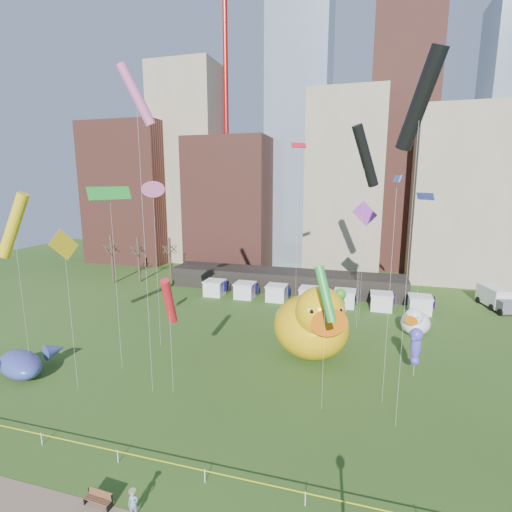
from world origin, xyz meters
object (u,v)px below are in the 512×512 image
(box_truck, at_px, (496,298))
(whale_inflatable, at_px, (23,363))
(seahorse_purple, at_px, (416,343))
(woman, at_px, (133,504))
(big_duck, at_px, (313,323))
(small_duck, at_px, (415,322))
(seahorse_green, at_px, (340,302))
(park_bench, at_px, (99,498))

(box_truck, bearing_deg, whale_inflatable, -158.76)
(seahorse_purple, xyz_separation_m, woman, (-16.07, -20.33, -2.45))
(big_duck, height_order, small_duck, big_duck)
(big_duck, distance_m, whale_inflatable, 27.60)
(seahorse_green, bearing_deg, big_duck, -97.78)
(box_truck, xyz_separation_m, woman, (-29.36, -44.47, -0.73))
(seahorse_purple, height_order, box_truck, seahorse_purple)
(seahorse_green, distance_m, box_truck, 26.61)
(park_bench, bearing_deg, whale_inflatable, 150.66)
(whale_inflatable, height_order, park_bench, whale_inflatable)
(small_duck, bearing_deg, woman, -100.02)
(park_bench, bearing_deg, seahorse_purple, 51.12)
(whale_inflatable, xyz_separation_m, park_bench, (16.40, -10.48, -0.72))
(small_duck, distance_m, woman, 35.30)
(whale_inflatable, relative_size, woman, 4.87)
(seahorse_purple, height_order, woman, seahorse_purple)
(park_bench, bearing_deg, woman, 1.24)
(small_duck, relative_size, seahorse_green, 0.85)
(box_truck, bearing_deg, park_bench, -139.44)
(seahorse_purple, bearing_deg, whale_inflatable, -145.10)
(big_duck, height_order, whale_inflatable, big_duck)
(big_duck, height_order, seahorse_purple, big_duck)
(seahorse_green, height_order, park_bench, seahorse_green)
(whale_inflatable, bearing_deg, seahorse_green, 56.35)
(seahorse_purple, bearing_deg, box_truck, 80.36)
(seahorse_purple, relative_size, box_truck, 0.65)
(seahorse_green, height_order, whale_inflatable, seahorse_green)
(seahorse_purple, distance_m, woman, 26.03)
(park_bench, bearing_deg, box_truck, 57.80)
(small_duck, height_order, seahorse_purple, seahorse_purple)
(seahorse_green, bearing_deg, woman, -95.05)
(small_duck, height_order, seahorse_green, seahorse_green)
(whale_inflatable, xyz_separation_m, box_truck, (48.00, 33.91, 0.31))
(small_duck, xyz_separation_m, box_truck, (12.14, 13.67, -0.10))
(small_duck, xyz_separation_m, park_bench, (-19.45, -30.72, -1.13))
(box_truck, bearing_deg, big_duck, -148.99)
(small_duck, height_order, box_truck, small_duck)
(big_duck, distance_m, park_bench, 23.48)
(whale_inflatable, xyz_separation_m, woman, (18.64, -10.56, -0.42))
(big_duck, distance_m, seahorse_green, 6.59)
(park_bench, relative_size, box_truck, 0.23)
(big_duck, bearing_deg, seahorse_green, 45.41)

